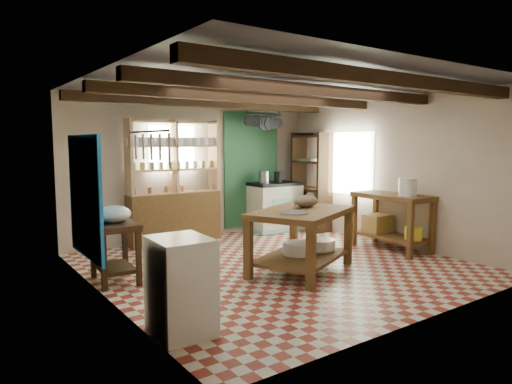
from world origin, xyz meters
TOP-DOWN VIEW (x-y plane):
  - floor at (0.00, 0.00)m, footprint 5.00×5.00m
  - ceiling at (0.00, 0.00)m, footprint 5.00×5.00m
  - wall_back at (0.00, 2.50)m, footprint 5.00×0.04m
  - wall_front at (0.00, -2.50)m, footprint 5.00×0.04m
  - wall_left at (-2.50, 0.00)m, footprint 0.04×5.00m
  - wall_right at (2.50, 0.00)m, footprint 0.04×5.00m
  - ceiling_beams at (0.00, 0.00)m, footprint 5.00×3.80m
  - blue_wall_patch at (-2.47, 0.90)m, footprint 0.04×1.40m
  - green_wall_patch at (1.25, 2.47)m, footprint 1.30×0.04m
  - window_back at (-0.50, 2.48)m, footprint 0.90×0.02m
  - window_right at (2.48, 1.00)m, footprint 0.02×1.30m
  - utensil_rail at (-2.44, -1.20)m, footprint 0.06×0.90m
  - pot_rack at (1.25, 2.05)m, footprint 0.86×0.12m
  - shelving_unit at (-0.55, 2.31)m, footprint 1.70×0.34m
  - tall_rack at (2.28, 1.80)m, footprint 0.40×0.86m
  - work_table at (0.07, -0.44)m, footprint 1.83×1.58m
  - stove at (1.59, 2.15)m, footprint 1.04×0.72m
  - prep_table at (-2.20, 0.60)m, footprint 0.59×0.81m
  - white_cabinet at (-2.22, -1.36)m, footprint 0.54×0.63m
  - right_counter at (2.18, -0.32)m, footprint 0.71×1.34m
  - cat at (0.28, -0.29)m, footprint 0.48×0.46m
  - steel_tray at (-0.22, -0.64)m, footprint 0.50×0.50m
  - basin_large at (0.10, -0.38)m, footprint 0.63×0.63m
  - basin_small at (0.52, -0.35)m, footprint 0.58×0.58m
  - kettle_left at (1.34, 2.16)m, footprint 0.21×0.21m
  - kettle_right at (1.69, 2.15)m, footprint 0.18×0.18m
  - enamel_bowl at (-2.20, 0.60)m, footprint 0.47×0.47m
  - white_bucket at (2.12, -0.67)m, footprint 0.30×0.30m
  - wicker_basket at (2.19, -0.02)m, footprint 0.45×0.37m
  - yellow_tub at (2.16, -0.77)m, footprint 0.29×0.29m

SIDE VIEW (x-z plane):
  - floor at x=0.00m, z-range -0.02..0.00m
  - basin_small at x=0.52m, z-range 0.23..0.39m
  - basin_large at x=0.10m, z-range 0.23..0.40m
  - yellow_tub at x=2.16m, z-range 0.25..0.45m
  - prep_table at x=-2.20m, z-range 0.00..0.78m
  - wicker_basket at x=2.19m, z-range 0.25..0.55m
  - work_table at x=0.07m, z-range 0.00..0.87m
  - white_cabinet at x=-2.22m, z-range 0.00..0.92m
  - right_counter at x=2.18m, z-range 0.00..0.94m
  - stove at x=1.59m, z-range 0.00..0.99m
  - steel_tray at x=-0.22m, z-range 0.87..0.89m
  - enamel_bowl at x=-2.20m, z-range 0.78..1.00m
  - cat at x=0.28m, z-range 0.87..1.05m
  - tall_rack at x=2.28m, z-range 0.00..2.00m
  - white_bucket at x=2.12m, z-range 0.94..1.23m
  - kettle_right at x=1.69m, z-range 0.99..1.21m
  - blue_wall_patch at x=-2.47m, z-range 0.30..1.90m
  - shelving_unit at x=-0.55m, z-range 0.00..2.20m
  - kettle_left at x=1.34m, z-range 0.99..1.23m
  - green_wall_patch at x=1.25m, z-range 0.10..2.40m
  - wall_back at x=0.00m, z-range 0.00..2.60m
  - wall_front at x=0.00m, z-range 0.00..2.60m
  - wall_left at x=-2.50m, z-range 0.00..2.60m
  - wall_right at x=2.50m, z-range 0.00..2.60m
  - window_right at x=2.48m, z-range 0.80..2.00m
  - window_back at x=-0.50m, z-range 1.30..2.10m
  - utensil_rail at x=-2.44m, z-range 1.64..1.92m
  - pot_rack at x=1.25m, z-range 2.00..2.36m
  - ceiling_beams at x=0.00m, z-range 2.40..2.56m
  - ceiling at x=0.00m, z-range 2.59..2.61m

